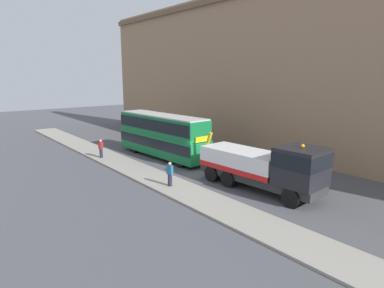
{
  "coord_description": "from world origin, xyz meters",
  "views": [
    {
      "loc": [
        19.47,
        -16.9,
        7.71
      ],
      "look_at": [
        -1.82,
        0.12,
        2.0
      ],
      "focal_mm": 31.07,
      "sensor_mm": 36.0,
      "label": 1
    }
  ],
  "objects_px": {
    "recovery_tow_truck": "(264,166)",
    "pedestrian_onlooker": "(101,149)",
    "double_decker_bus": "(162,134)",
    "pedestrian_bystander": "(170,174)"
  },
  "relations": [
    {
      "from": "recovery_tow_truck",
      "to": "pedestrian_onlooker",
      "type": "relative_size",
      "value": 5.97
    },
    {
      "from": "recovery_tow_truck",
      "to": "pedestrian_bystander",
      "type": "distance_m",
      "value": 6.38
    },
    {
      "from": "double_decker_bus",
      "to": "pedestrian_onlooker",
      "type": "bearing_deg",
      "value": -123.28
    },
    {
      "from": "double_decker_bus",
      "to": "pedestrian_onlooker",
      "type": "relative_size",
      "value": 6.51
    },
    {
      "from": "double_decker_bus",
      "to": "pedestrian_bystander",
      "type": "height_order",
      "value": "double_decker_bus"
    },
    {
      "from": "recovery_tow_truck",
      "to": "double_decker_bus",
      "type": "height_order",
      "value": "double_decker_bus"
    },
    {
      "from": "recovery_tow_truck",
      "to": "double_decker_bus",
      "type": "relative_size",
      "value": 0.92
    },
    {
      "from": "recovery_tow_truck",
      "to": "pedestrian_onlooker",
      "type": "distance_m",
      "value": 15.81
    },
    {
      "from": "pedestrian_onlooker",
      "to": "pedestrian_bystander",
      "type": "distance_m",
      "value": 10.59
    },
    {
      "from": "recovery_tow_truck",
      "to": "pedestrian_bystander",
      "type": "height_order",
      "value": "recovery_tow_truck"
    }
  ]
}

